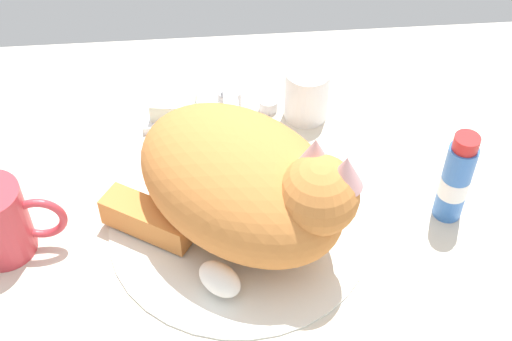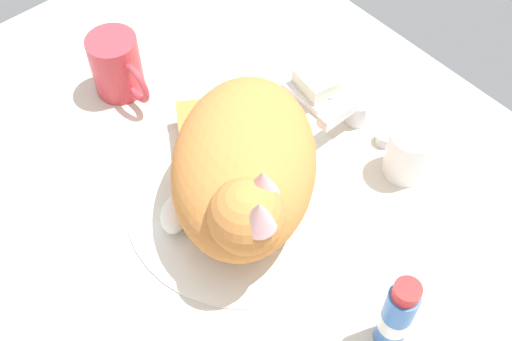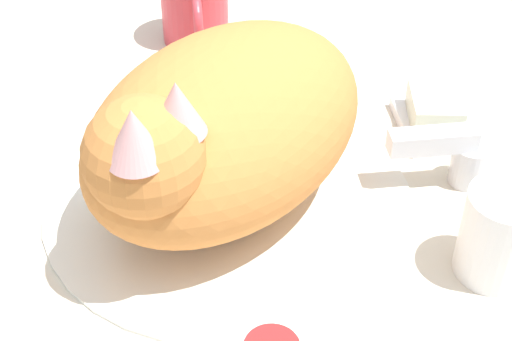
{
  "view_description": "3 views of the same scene",
  "coord_description": "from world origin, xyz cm",
  "px_view_note": "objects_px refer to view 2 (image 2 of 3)",
  "views": [
    {
      "loc": [
        -2.94,
        -57.65,
        69.24
      ],
      "look_at": [
        2.17,
        2.3,
        7.54
      ],
      "focal_mm": 50.01,
      "sensor_mm": 36.0,
      "label": 1
    },
    {
      "loc": [
        39.07,
        -31.96,
        75.31
      ],
      "look_at": [
        -0.34,
        2.3,
        4.34
      ],
      "focal_mm": 45.98,
      "sensor_mm": 36.0,
      "label": 2
    },
    {
      "loc": [
        52.19,
        -4.07,
        47.07
      ],
      "look_at": [
        0.81,
        2.37,
        3.89
      ],
      "focal_mm": 54.99,
      "sensor_mm": 36.0,
      "label": 3
    }
  ],
  "objects_px": {
    "soap_bar": "(316,81)",
    "toothpaste_bottle": "(397,316)",
    "cat": "(243,169)",
    "rinse_cup": "(409,153)",
    "faucet": "(353,112)",
    "coffee_mug": "(117,66)"
  },
  "relations": [
    {
      "from": "cat",
      "to": "soap_bar",
      "type": "relative_size",
      "value": 5.36
    },
    {
      "from": "coffee_mug",
      "to": "rinse_cup",
      "type": "bearing_deg",
      "value": 28.42
    },
    {
      "from": "rinse_cup",
      "to": "faucet",
      "type": "bearing_deg",
      "value": 177.02
    },
    {
      "from": "coffee_mug",
      "to": "rinse_cup",
      "type": "relative_size",
      "value": 1.55
    },
    {
      "from": "coffee_mug",
      "to": "soap_bar",
      "type": "relative_size",
      "value": 1.94
    },
    {
      "from": "faucet",
      "to": "soap_bar",
      "type": "relative_size",
      "value": 2.27
    },
    {
      "from": "cat",
      "to": "soap_bar",
      "type": "xyz_separation_m",
      "value": [
        -0.09,
        0.22,
        -0.06
      ]
    },
    {
      "from": "soap_bar",
      "to": "faucet",
      "type": "bearing_deg",
      "value": -1.54
    },
    {
      "from": "faucet",
      "to": "cat",
      "type": "distance_m",
      "value": 0.23
    },
    {
      "from": "soap_bar",
      "to": "rinse_cup",
      "type": "bearing_deg",
      "value": -2.37
    },
    {
      "from": "cat",
      "to": "soap_bar",
      "type": "height_order",
      "value": "cat"
    },
    {
      "from": "coffee_mug",
      "to": "toothpaste_bottle",
      "type": "xyz_separation_m",
      "value": [
        0.55,
        0.01,
        0.01
      ]
    },
    {
      "from": "rinse_cup",
      "to": "coffee_mug",
      "type": "bearing_deg",
      "value": -151.58
    },
    {
      "from": "soap_bar",
      "to": "toothpaste_bottle",
      "type": "height_order",
      "value": "toothpaste_bottle"
    },
    {
      "from": "soap_bar",
      "to": "cat",
      "type": "bearing_deg",
      "value": -68.25
    },
    {
      "from": "cat",
      "to": "rinse_cup",
      "type": "distance_m",
      "value": 0.24
    },
    {
      "from": "coffee_mug",
      "to": "soap_bar",
      "type": "xyz_separation_m",
      "value": [
        0.2,
        0.22,
        -0.02
      ]
    },
    {
      "from": "soap_bar",
      "to": "toothpaste_bottle",
      "type": "bearing_deg",
      "value": -31.37
    },
    {
      "from": "coffee_mug",
      "to": "soap_bar",
      "type": "bearing_deg",
      "value": 47.34
    },
    {
      "from": "faucet",
      "to": "coffee_mug",
      "type": "bearing_deg",
      "value": -142.41
    },
    {
      "from": "rinse_cup",
      "to": "soap_bar",
      "type": "xyz_separation_m",
      "value": [
        -0.19,
        0.01,
        -0.01
      ]
    },
    {
      "from": "cat",
      "to": "toothpaste_bottle",
      "type": "bearing_deg",
      "value": 2.05
    }
  ]
}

